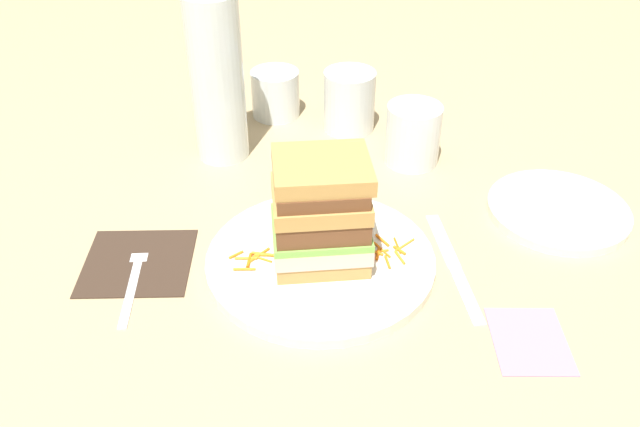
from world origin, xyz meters
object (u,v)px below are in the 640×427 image
napkin_dark (137,262)px  empty_tumbler_0 (349,101)px  water_bottle (215,67)px  sandwich (320,213)px  main_plate (319,261)px  side_plate (557,210)px  empty_tumbler_1 (275,94)px  juice_glass (412,136)px  fork (134,272)px  napkin_pink (528,340)px  knife (454,268)px

napkin_dark → empty_tumbler_0: (0.25, 0.34, 0.05)m
water_bottle → sandwich: bearing=-59.6°
main_plate → sandwich: (0.00, 0.00, 0.07)m
main_plate → side_plate: main_plate is taller
water_bottle → empty_tumbler_1: 0.18m
main_plate → empty_tumbler_1: (-0.08, 0.38, 0.03)m
napkin_dark → juice_glass: size_ratio=1.43×
fork → napkin_pink: fork is taller
juice_glass → empty_tumbler_0: empty_tumbler_0 is taller
empty_tumbler_0 → main_plate: bearing=-96.5°
juice_glass → empty_tumbler_0: (-0.09, 0.10, 0.01)m
juice_glass → main_plate: bearing=-118.1°
napkin_dark → knife: same height
fork → sandwich: bearing=6.1°
empty_tumbler_1 → napkin_pink: size_ratio=0.82×
knife → water_bottle: (-0.31, 0.26, 0.14)m
sandwich → side_plate: 0.33m
napkin_dark → empty_tumbler_1: bearing=70.4°
fork → empty_tumbler_1: bearing=71.6°
napkin_dark → empty_tumbler_1: (0.14, 0.38, 0.04)m
sandwich → water_bottle: bearing=120.4°
sandwich → empty_tumbler_1: size_ratio=1.64×
empty_tumbler_0 → fork: bearing=-125.0°
empty_tumbler_0 → water_bottle: bearing=-155.8°
knife → side_plate: side_plate is taller
juice_glass → water_bottle: size_ratio=0.29×
juice_glass → napkin_pink: bearing=-75.8°
sandwich → fork: size_ratio=0.76×
napkin_dark → main_plate: bearing=0.0°
main_plate → water_bottle: water_bottle is taller
water_bottle → napkin_pink: water_bottle is taller
empty_tumbler_0 → napkin_pink: (0.18, -0.46, -0.05)m
main_plate → side_plate: bearing=19.5°
main_plate → knife: 0.16m
juice_glass → napkin_dark: bearing=-145.2°
napkin_dark → fork: 0.02m
sandwich → side_plate: (0.31, 0.11, -0.07)m
napkin_pink → side_plate: bearing=68.4°
knife → side_plate: size_ratio=1.11×
main_plate → water_bottle: (-0.15, 0.25, 0.13)m
knife → empty_tumbler_1: size_ratio=2.58×
main_plate → knife: bearing=-1.3°
napkin_dark → juice_glass: juice_glass is taller
sandwich → knife: bearing=-1.6°
empty_tumbler_1 → napkin_pink: 0.58m
napkin_pink → empty_tumbler_1: bearing=120.8°
sandwich → fork: bearing=-173.9°
main_plate → napkin_dark: 0.22m
napkin_pink → water_bottle: bearing=134.6°
empty_tumbler_0 → napkin_pink: 0.49m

